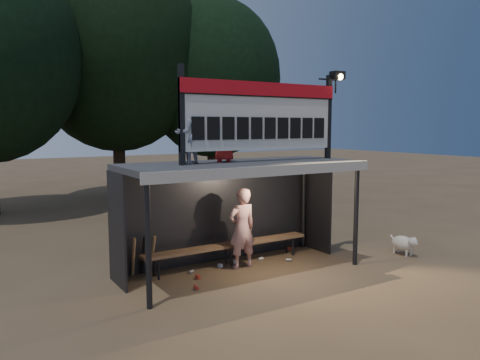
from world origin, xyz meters
The scene contains 12 objects.
ground centered at (0.00, 0.00, 0.00)m, with size 80.00×80.00×0.00m, color brown.
player centered at (0.14, 0.23, 0.87)m, with size 0.64×0.42×1.74m, color white.
child_a centered at (-1.21, 0.12, 2.91)m, with size 0.57×0.45×1.18m, color gray.
child_b centered at (-0.26, 0.28, 2.84)m, with size 0.51×0.33×1.04m, color #AE1C1A.
dugout_shelter centered at (0.00, 0.24, 1.85)m, with size 5.10×2.08×2.32m.
scoreboard_assembly centered at (0.56, -0.01, 3.32)m, with size 4.10×0.27×1.99m.
bench centered at (0.00, 0.55, 0.43)m, with size 4.00×0.35×0.48m.
tree_mid centered at (1.00, 11.50, 6.17)m, with size 7.22×7.22×10.36m.
tree_right centered at (5.00, 10.50, 5.19)m, with size 6.08×6.08×8.72m.
dog centered at (3.99, -0.94, 0.28)m, with size 0.36×0.81×0.49m.
bats centered at (-1.98, 0.82, 0.43)m, with size 0.68×0.35×0.84m.
litter centered at (0.09, 0.31, 0.04)m, with size 3.33×1.41×0.08m.
Camera 1 is at (-5.10, -8.16, 3.06)m, focal length 35.00 mm.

